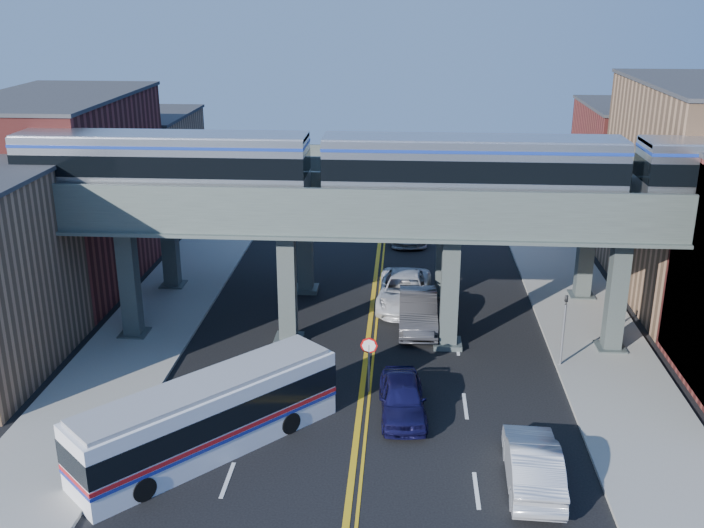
{
  "coord_description": "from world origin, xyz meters",
  "views": [
    {
      "loc": [
        1.72,
        -27.89,
        16.91
      ],
      "look_at": [
        -0.69,
        6.5,
        4.76
      ],
      "focal_mm": 40.0,
      "sensor_mm": 36.0,
      "label": 1
    }
  ],
  "objects_px": {
    "stop_sign": "(369,356)",
    "car_parked_curb": "(533,464)",
    "car_lane_a": "(402,398)",
    "car_lane_c": "(404,291)",
    "transit_train": "(472,167)",
    "car_lane_b": "(418,311)",
    "transit_bus": "(209,417)",
    "car_lane_d": "(406,226)",
    "traffic_signal": "(564,322)"
  },
  "relations": [
    {
      "from": "car_lane_b",
      "to": "car_lane_a",
      "type": "bearing_deg",
      "value": -95.18
    },
    {
      "from": "car_lane_b",
      "to": "car_parked_curb",
      "type": "xyz_separation_m",
      "value": [
        3.97,
        -13.67,
        -0.07
      ]
    },
    {
      "from": "transit_bus",
      "to": "car_parked_curb",
      "type": "height_order",
      "value": "transit_bus"
    },
    {
      "from": "stop_sign",
      "to": "car_lane_b",
      "type": "relative_size",
      "value": 0.47
    },
    {
      "from": "car_lane_a",
      "to": "car_parked_curb",
      "type": "bearing_deg",
      "value": -48.25
    },
    {
      "from": "transit_bus",
      "to": "car_lane_b",
      "type": "distance_m",
      "value": 14.72
    },
    {
      "from": "car_lane_a",
      "to": "car_lane_d",
      "type": "xyz_separation_m",
      "value": [
        -0.0,
        24.58,
        0.1
      ]
    },
    {
      "from": "car_lane_a",
      "to": "car_lane_c",
      "type": "xyz_separation_m",
      "value": [
        -0.0,
        12.05,
        0.08
      ]
    },
    {
      "from": "transit_bus",
      "to": "stop_sign",
      "type": "bearing_deg",
      "value": -5.86
    },
    {
      "from": "car_lane_a",
      "to": "car_lane_b",
      "type": "bearing_deg",
      "value": 81.41
    },
    {
      "from": "traffic_signal",
      "to": "car_parked_curb",
      "type": "bearing_deg",
      "value": -105.91
    },
    {
      "from": "stop_sign",
      "to": "car_lane_c",
      "type": "relative_size",
      "value": 0.42
    },
    {
      "from": "transit_bus",
      "to": "car_lane_a",
      "type": "xyz_separation_m",
      "value": [
        7.37,
        3.18,
        -0.64
      ]
    },
    {
      "from": "stop_sign",
      "to": "car_lane_d",
      "type": "relative_size",
      "value": 0.42
    },
    {
      "from": "transit_bus",
      "to": "car_parked_curb",
      "type": "relative_size",
      "value": 1.84
    },
    {
      "from": "car_parked_curb",
      "to": "car_lane_d",
      "type": "bearing_deg",
      "value": -78.76
    },
    {
      "from": "car_lane_c",
      "to": "car_lane_d",
      "type": "distance_m",
      "value": 12.54
    },
    {
      "from": "car_lane_a",
      "to": "car_lane_c",
      "type": "height_order",
      "value": "car_lane_c"
    },
    {
      "from": "traffic_signal",
      "to": "transit_bus",
      "type": "relative_size",
      "value": 0.43
    },
    {
      "from": "car_lane_c",
      "to": "transit_bus",
      "type": "bearing_deg",
      "value": -113.56
    },
    {
      "from": "car_lane_d",
      "to": "car_parked_curb",
      "type": "bearing_deg",
      "value": -87.44
    },
    {
      "from": "car_lane_b",
      "to": "car_parked_curb",
      "type": "bearing_deg",
      "value": -74.4
    },
    {
      "from": "car_lane_a",
      "to": "stop_sign",
      "type": "bearing_deg",
      "value": 124.36
    },
    {
      "from": "stop_sign",
      "to": "car_lane_b",
      "type": "distance_m",
      "value": 7.58
    },
    {
      "from": "transit_train",
      "to": "traffic_signal",
      "type": "xyz_separation_m",
      "value": [
        4.44,
        -2.0,
        -6.79
      ]
    },
    {
      "from": "traffic_signal",
      "to": "car_lane_b",
      "type": "distance_m",
      "value": 8.0
    },
    {
      "from": "stop_sign",
      "to": "car_lane_d",
      "type": "height_order",
      "value": "stop_sign"
    },
    {
      "from": "car_lane_a",
      "to": "car_lane_b",
      "type": "xyz_separation_m",
      "value": [
        0.73,
        9.09,
        0.13
      ]
    },
    {
      "from": "transit_train",
      "to": "car_lane_d",
      "type": "distance_m",
      "value": 19.72
    },
    {
      "from": "stop_sign",
      "to": "car_lane_c",
      "type": "xyz_separation_m",
      "value": [
        1.5,
        10.15,
        -0.88
      ]
    },
    {
      "from": "traffic_signal",
      "to": "car_lane_d",
      "type": "height_order",
      "value": "traffic_signal"
    },
    {
      "from": "traffic_signal",
      "to": "stop_sign",
      "type": "bearing_deg",
      "value": -161.37
    },
    {
      "from": "transit_bus",
      "to": "car_lane_b",
      "type": "xyz_separation_m",
      "value": [
        8.1,
        12.28,
        -0.51
      ]
    },
    {
      "from": "transit_bus",
      "to": "car_lane_d",
      "type": "bearing_deg",
      "value": 28.41
    },
    {
      "from": "stop_sign",
      "to": "car_parked_curb",
      "type": "distance_m",
      "value": 9.01
    },
    {
      "from": "car_lane_c",
      "to": "car_lane_d",
      "type": "xyz_separation_m",
      "value": [
        0.0,
        12.54,
        0.03
      ]
    },
    {
      "from": "stop_sign",
      "to": "car_lane_a",
      "type": "bearing_deg",
      "value": -51.62
    },
    {
      "from": "car_lane_a",
      "to": "car_lane_d",
      "type": "distance_m",
      "value": 24.58
    },
    {
      "from": "car_lane_b",
      "to": "car_parked_curb",
      "type": "distance_m",
      "value": 14.23
    },
    {
      "from": "car_lane_a",
      "to": "car_parked_curb",
      "type": "distance_m",
      "value": 6.56
    },
    {
      "from": "stop_sign",
      "to": "car_lane_b",
      "type": "xyz_separation_m",
      "value": [
        2.23,
        7.2,
        -0.83
      ]
    },
    {
      "from": "transit_bus",
      "to": "car_lane_b",
      "type": "relative_size",
      "value": 1.7
    },
    {
      "from": "car_lane_a",
      "to": "car_lane_c",
      "type": "bearing_deg",
      "value": 85.98
    },
    {
      "from": "stop_sign",
      "to": "car_parked_curb",
      "type": "xyz_separation_m",
      "value": [
        6.2,
        -6.47,
        -0.9
      ]
    },
    {
      "from": "car_lane_a",
      "to": "car_parked_curb",
      "type": "relative_size",
      "value": 0.9
    },
    {
      "from": "transit_bus",
      "to": "car_parked_curb",
      "type": "bearing_deg",
      "value": -53.29
    },
    {
      "from": "transit_train",
      "to": "stop_sign",
      "type": "relative_size",
      "value": 16.3
    },
    {
      "from": "car_lane_a",
      "to": "car_lane_b",
      "type": "relative_size",
      "value": 0.83
    },
    {
      "from": "car_parked_curb",
      "to": "traffic_signal",
      "type": "bearing_deg",
      "value": -103.83
    },
    {
      "from": "transit_train",
      "to": "car_lane_a",
      "type": "bearing_deg",
      "value": -113.26
    }
  ]
}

